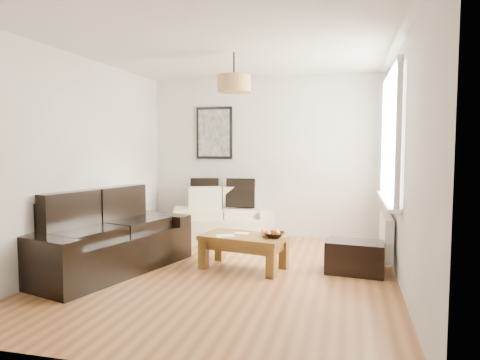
% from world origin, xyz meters
% --- Properties ---
extents(floor, '(4.50, 4.50, 0.00)m').
position_xyz_m(floor, '(0.00, 0.00, 0.00)').
color(floor, brown).
rests_on(floor, ground).
extents(ceiling, '(3.80, 4.50, 0.00)m').
position_xyz_m(ceiling, '(0.00, 0.00, 2.60)').
color(ceiling, white).
rests_on(ceiling, floor).
extents(wall_back, '(3.80, 0.04, 2.60)m').
position_xyz_m(wall_back, '(0.00, 2.25, 1.30)').
color(wall_back, silver).
rests_on(wall_back, floor).
extents(wall_front, '(3.80, 0.04, 2.60)m').
position_xyz_m(wall_front, '(0.00, -2.25, 1.30)').
color(wall_front, silver).
rests_on(wall_front, floor).
extents(wall_left, '(0.04, 4.50, 2.60)m').
position_xyz_m(wall_left, '(-1.90, 0.00, 1.30)').
color(wall_left, silver).
rests_on(wall_left, floor).
extents(wall_right, '(0.04, 4.50, 2.60)m').
position_xyz_m(wall_right, '(1.90, 0.00, 1.30)').
color(wall_right, silver).
rests_on(wall_right, floor).
extents(window_bay, '(0.14, 1.90, 1.60)m').
position_xyz_m(window_bay, '(1.86, 0.80, 1.60)').
color(window_bay, white).
rests_on(window_bay, wall_right).
extents(radiator, '(0.10, 0.90, 0.52)m').
position_xyz_m(radiator, '(1.82, 0.80, 0.38)').
color(radiator, white).
rests_on(radiator, wall_right).
extents(poster, '(0.62, 0.04, 0.87)m').
position_xyz_m(poster, '(-0.85, 2.22, 1.70)').
color(poster, black).
rests_on(poster, wall_back).
extents(pendant_shade, '(0.40, 0.40, 0.20)m').
position_xyz_m(pendant_shade, '(0.00, 0.30, 2.23)').
color(pendant_shade, tan).
rests_on(pendant_shade, ceiling).
extents(loveseat_cream, '(1.73, 1.30, 0.76)m').
position_xyz_m(loveseat_cream, '(-0.58, 1.78, 0.38)').
color(loveseat_cream, beige).
rests_on(loveseat_cream, floor).
extents(sofa_leather, '(1.50, 2.22, 0.87)m').
position_xyz_m(sofa_leather, '(-1.43, -0.22, 0.44)').
color(sofa_leather, black).
rests_on(sofa_leather, floor).
extents(coffee_table, '(1.09, 0.73, 0.41)m').
position_xyz_m(coffee_table, '(0.14, 0.24, 0.21)').
color(coffee_table, brown).
rests_on(coffee_table, floor).
extents(ottoman, '(0.71, 0.50, 0.38)m').
position_xyz_m(ottoman, '(1.45, 0.37, 0.19)').
color(ottoman, black).
rests_on(ottoman, floor).
extents(cushion_left, '(0.47, 0.22, 0.46)m').
position_xyz_m(cushion_left, '(-0.95, 1.97, 0.72)').
color(cushion_left, black).
rests_on(cushion_left, loveseat_cream).
extents(cushion_right, '(0.48, 0.20, 0.46)m').
position_xyz_m(cushion_right, '(-0.33, 1.97, 0.72)').
color(cushion_right, black).
rests_on(cushion_right, loveseat_cream).
extents(fruit_bowl, '(0.26, 0.26, 0.06)m').
position_xyz_m(fruit_bowl, '(0.52, 0.20, 0.44)').
color(fruit_bowl, black).
rests_on(fruit_bowl, coffee_table).
extents(orange_a, '(0.08, 0.08, 0.07)m').
position_xyz_m(orange_a, '(0.43, 0.25, 0.45)').
color(orange_a, '#EA5113').
rests_on(orange_a, fruit_bowl).
extents(orange_b, '(0.10, 0.10, 0.09)m').
position_xyz_m(orange_b, '(0.53, 0.27, 0.45)').
color(orange_b, orange).
rests_on(orange_b, fruit_bowl).
extents(orange_c, '(0.08, 0.08, 0.07)m').
position_xyz_m(orange_c, '(0.37, 0.30, 0.45)').
color(orange_c, orange).
rests_on(orange_c, fruit_bowl).
extents(papers, '(0.27, 0.24, 0.01)m').
position_xyz_m(papers, '(-0.06, 0.13, 0.41)').
color(papers, white).
rests_on(papers, coffee_table).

